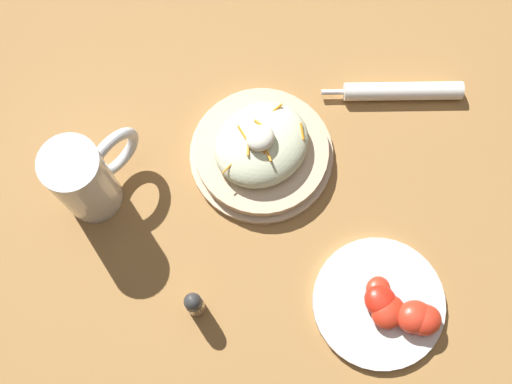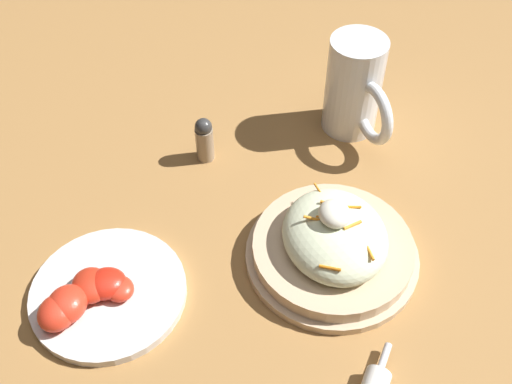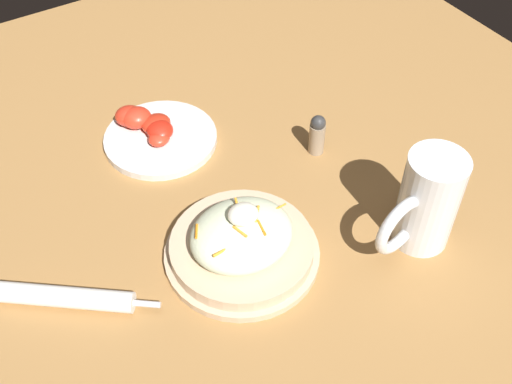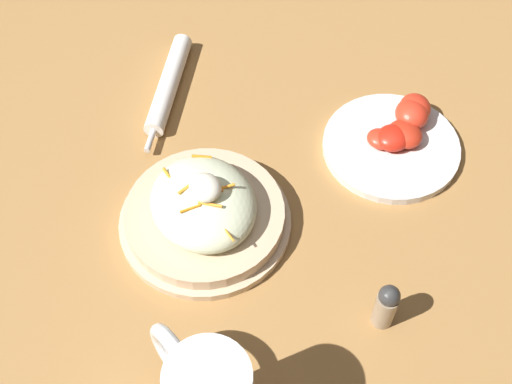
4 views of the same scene
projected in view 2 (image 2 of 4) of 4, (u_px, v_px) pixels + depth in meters
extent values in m
plane|color=#9E703D|center=(269.00, 255.00, 0.79)|extent=(1.43, 1.43, 0.00)
cylinder|color=#D1B28E|center=(332.00, 256.00, 0.78)|extent=(0.22, 0.22, 0.01)
cylinder|color=#D1B28E|center=(333.00, 248.00, 0.77)|extent=(0.20, 0.20, 0.02)
ellipsoid|color=beige|center=(335.00, 236.00, 0.75)|extent=(0.15, 0.13, 0.06)
cylinder|color=orange|center=(332.00, 206.00, 0.74)|extent=(0.02, 0.02, 0.00)
cylinder|color=orange|center=(319.00, 190.00, 0.77)|extent=(0.03, 0.01, 0.01)
cylinder|color=orange|center=(370.00, 253.00, 0.70)|extent=(0.02, 0.00, 0.00)
cylinder|color=orange|center=(353.00, 225.00, 0.72)|extent=(0.01, 0.02, 0.00)
cylinder|color=orange|center=(327.00, 217.00, 0.73)|extent=(0.01, 0.02, 0.01)
cylinder|color=orange|center=(330.00, 268.00, 0.69)|extent=(0.02, 0.02, 0.01)
cylinder|color=orange|center=(351.00, 207.00, 0.74)|extent=(0.01, 0.03, 0.01)
cylinder|color=orange|center=(315.00, 219.00, 0.73)|extent=(0.01, 0.03, 0.01)
ellipsoid|color=white|center=(334.00, 214.00, 0.72)|extent=(0.04, 0.04, 0.02)
cylinder|color=white|center=(353.00, 85.00, 0.89)|extent=(0.08, 0.08, 0.15)
cylinder|color=orange|center=(351.00, 105.00, 0.92)|extent=(0.07, 0.07, 0.08)
cylinder|color=white|center=(354.00, 81.00, 0.89)|extent=(0.07, 0.07, 0.01)
torus|color=white|center=(373.00, 114.00, 0.86)|extent=(0.09, 0.03, 0.09)
cylinder|color=silver|center=(384.00, 358.00, 0.67)|extent=(0.03, 0.03, 0.01)
cylinder|color=silver|center=(109.00, 293.00, 0.74)|extent=(0.19, 0.19, 0.01)
ellipsoid|color=red|center=(119.00, 289.00, 0.73)|extent=(0.05, 0.05, 0.02)
ellipsoid|color=red|center=(91.00, 285.00, 0.73)|extent=(0.06, 0.05, 0.03)
ellipsoid|color=red|center=(67.00, 304.00, 0.70)|extent=(0.07, 0.06, 0.03)
ellipsoid|color=red|center=(106.00, 284.00, 0.73)|extent=(0.05, 0.05, 0.03)
ellipsoid|color=red|center=(57.00, 312.00, 0.70)|extent=(0.06, 0.06, 0.03)
cylinder|color=gray|center=(205.00, 144.00, 0.88)|extent=(0.03, 0.03, 0.05)
sphere|color=#333333|center=(203.00, 127.00, 0.86)|extent=(0.02, 0.02, 0.02)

